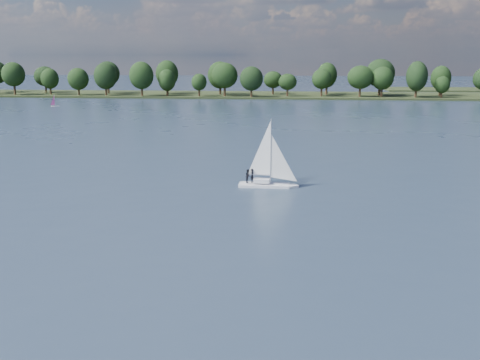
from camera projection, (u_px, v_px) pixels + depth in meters
The scene contains 5 objects.
ground at pixel (286, 131), 127.98m from camera, with size 700.00×700.00×0.00m, color #233342.
far_shore at pixel (288, 96), 236.57m from camera, with size 660.00×40.00×1.50m, color black.
sailboat at pixel (265, 167), 73.03m from camera, with size 7.52×2.24×9.84m.
dinghy_pink at pixel (55, 103), 188.26m from camera, with size 2.91×2.35×4.40m.
treeline at pixel (248, 78), 232.08m from camera, with size 562.43×73.40×17.60m.
Camera 1 is at (0.51, -27.77, 17.72)m, focal length 40.00 mm.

